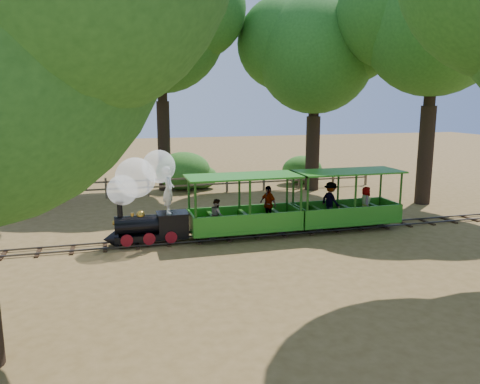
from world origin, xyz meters
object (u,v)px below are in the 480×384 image
object	(u,v)px
locomotive	(143,191)
carriage_rear	(344,206)
carriage_front	(245,213)
fence	(208,182)

from	to	relation	value
locomotive	carriage_rear	distance (m)	7.25
locomotive	carriage_rear	bearing A→B (deg)	-0.26
carriage_front	fence	size ratio (longest dim) A/B	0.22
locomotive	carriage_front	world-z (taller)	locomotive
carriage_rear	fence	bearing A→B (deg)	113.50
fence	carriage_rear	bearing A→B (deg)	-66.50
carriage_rear	carriage_front	bearing A→B (deg)	-179.45
fence	carriage_front	bearing A→B (deg)	-92.27
carriage_front	carriage_rear	distance (m)	3.78
carriage_rear	fence	xyz separation A→B (m)	(-3.46, 7.96, -0.28)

